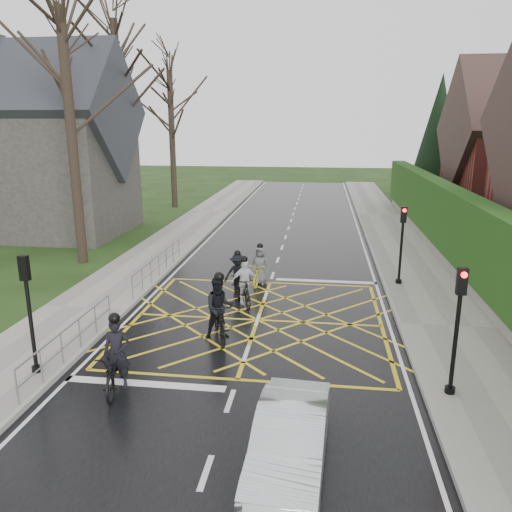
% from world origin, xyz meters
% --- Properties ---
extents(ground, '(120.00, 120.00, 0.00)m').
position_xyz_m(ground, '(0.00, 0.00, 0.00)').
color(ground, black).
rests_on(ground, ground).
extents(road, '(9.00, 80.00, 0.01)m').
position_xyz_m(road, '(0.00, 0.00, 0.01)').
color(road, black).
rests_on(road, ground).
extents(sidewalk_right, '(3.00, 80.00, 0.15)m').
position_xyz_m(sidewalk_right, '(6.00, 0.00, 0.07)').
color(sidewalk_right, gray).
rests_on(sidewalk_right, ground).
extents(sidewalk_left, '(3.00, 80.00, 0.15)m').
position_xyz_m(sidewalk_left, '(-6.00, 0.00, 0.07)').
color(sidewalk_left, gray).
rests_on(sidewalk_left, ground).
extents(stone_wall, '(0.50, 38.00, 0.70)m').
position_xyz_m(stone_wall, '(7.75, 6.00, 0.35)').
color(stone_wall, slate).
rests_on(stone_wall, ground).
extents(hedge, '(0.90, 38.00, 2.80)m').
position_xyz_m(hedge, '(7.75, 6.00, 2.10)').
color(hedge, '#143D10').
rests_on(hedge, stone_wall).
extents(conifer, '(4.60, 4.60, 10.00)m').
position_xyz_m(conifer, '(10.75, 26.00, 4.99)').
color(conifer, black).
rests_on(conifer, ground).
extents(church, '(8.80, 7.80, 11.00)m').
position_xyz_m(church, '(-13.54, 12.00, 4.93)').
color(church, '#2D2B28').
rests_on(church, ground).
extents(tree_near, '(9.24, 9.24, 11.44)m').
position_xyz_m(tree_near, '(-9.00, 6.00, 7.91)').
color(tree_near, black).
rests_on(tree_near, ground).
extents(tree_mid, '(10.08, 10.08, 12.48)m').
position_xyz_m(tree_mid, '(-10.00, 14.00, 8.63)').
color(tree_mid, black).
rests_on(tree_mid, ground).
extents(tree_far, '(8.40, 8.40, 10.40)m').
position_xyz_m(tree_far, '(-9.30, 22.00, 7.19)').
color(tree_far, black).
rests_on(tree_far, ground).
extents(railing_south, '(0.05, 5.04, 1.03)m').
position_xyz_m(railing_south, '(-4.65, -3.50, 0.78)').
color(railing_south, slate).
rests_on(railing_south, ground).
extents(railing_north, '(0.05, 6.04, 1.03)m').
position_xyz_m(railing_north, '(-4.65, 4.00, 0.79)').
color(railing_north, slate).
rests_on(railing_north, ground).
extents(traffic_light_ne, '(0.24, 0.31, 3.21)m').
position_xyz_m(traffic_light_ne, '(5.10, 4.20, 1.66)').
color(traffic_light_ne, black).
rests_on(traffic_light_ne, ground).
extents(traffic_light_se, '(0.24, 0.31, 3.21)m').
position_xyz_m(traffic_light_se, '(5.10, -4.20, 1.66)').
color(traffic_light_se, black).
rests_on(traffic_light_se, ground).
extents(traffic_light_sw, '(0.24, 0.31, 3.21)m').
position_xyz_m(traffic_light_sw, '(-5.10, -4.50, 1.66)').
color(traffic_light_sw, black).
rests_on(traffic_light_sw, ground).
extents(cyclist_rear, '(1.05, 2.08, 1.93)m').
position_xyz_m(cyclist_rear, '(-2.83, -4.75, 0.63)').
color(cyclist_rear, black).
rests_on(cyclist_rear, ground).
extents(cyclist_back, '(1.27, 2.15, 2.07)m').
position_xyz_m(cyclist_back, '(-0.94, -1.57, 0.78)').
color(cyclist_back, black).
rests_on(cyclist_back, ground).
extents(cyclist_mid, '(1.14, 1.87, 1.72)m').
position_xyz_m(cyclist_mid, '(-1.07, 2.42, 0.63)').
color(cyclist_mid, black).
rests_on(cyclist_mid, ground).
extents(cyclist_front, '(1.15, 1.83, 1.78)m').
position_xyz_m(cyclist_front, '(-0.67, 1.44, 0.66)').
color(cyclist_front, black).
rests_on(cyclist_front, ground).
extents(cyclist_lead, '(0.82, 1.79, 1.69)m').
position_xyz_m(cyclist_lead, '(-0.40, 3.81, 0.58)').
color(cyclist_lead, yellow).
rests_on(cyclist_lead, ground).
extents(car, '(1.50, 3.77, 1.22)m').
position_xyz_m(car, '(1.53, -7.18, 0.61)').
color(car, silver).
rests_on(car, ground).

